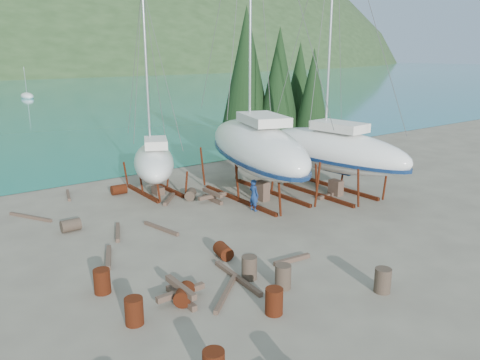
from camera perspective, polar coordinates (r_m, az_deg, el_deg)
ground at (r=19.64m, az=0.02°, el=-9.21°), size 600.00×600.00×0.00m
far_house_right at (r=208.42m, az=-26.00°, el=12.29°), size 6.60×5.60×5.60m
cypress_near_right at (r=35.17m, az=4.79°, el=11.36°), size 3.60×3.60×10.00m
cypress_mid_right at (r=34.81m, az=8.85°, el=9.75°), size 3.06×3.06×8.50m
cypress_back_left at (r=35.72m, az=0.79°, el=12.86°), size 4.14×4.14×11.50m
cypress_far_right at (r=37.97m, az=7.22°, el=10.69°), size 3.24×3.24×9.00m
moored_boat_mid at (r=96.90m, az=-24.52°, el=9.28°), size 2.00×5.00×6.05m
large_sailboat_near at (r=26.48m, az=1.99°, el=4.12°), size 7.01×12.45×18.83m
large_sailboat_far at (r=27.98m, az=11.09°, el=3.67°), size 3.93×10.52×16.27m
small_sailboat_shore at (r=28.14m, az=-10.45°, el=2.27°), size 5.19×7.66×11.78m
worker at (r=24.75m, az=1.70°, el=-1.85°), size 0.45×0.65×1.72m
drum_0 at (r=15.31m, az=-12.78°, el=-15.33°), size 0.58×0.58×0.88m
drum_4 at (r=28.69m, az=-14.55°, el=-1.14°), size 0.92×0.64×0.58m
drum_5 at (r=17.04m, az=5.26°, el=-11.65°), size 0.58×0.58×0.88m
drum_6 at (r=19.37m, az=-2.05°, el=-8.65°), size 0.75×0.98×0.58m
drum_7 at (r=15.50m, az=4.17°, el=-14.53°), size 0.58×0.58×0.88m
drum_8 at (r=17.34m, az=-16.46°, el=-11.75°), size 0.58×0.58×0.88m
drum_9 at (r=23.50m, az=-19.93°, el=-5.21°), size 0.89×0.59×0.58m
drum_11 at (r=27.00m, az=-6.04°, el=-1.74°), size 1.00×1.05×0.58m
drum_12 at (r=16.27m, az=-6.78°, el=-13.67°), size 1.02×1.04×0.58m
drum_16 at (r=17.62m, az=1.14°, el=-10.64°), size 0.58×0.58×0.88m
drum_17 at (r=17.46m, az=17.00°, el=-11.61°), size 0.58×0.58×0.88m
timber_0 at (r=26.11m, az=-24.19°, el=-4.14°), size 1.51×2.50×0.14m
timber_1 at (r=27.74m, az=10.60°, el=-1.88°), size 1.62×0.38×0.19m
timber_3 at (r=16.73m, az=-1.68°, el=-13.55°), size 2.18×1.89×0.15m
timber_4 at (r=22.58m, az=-14.68°, el=-6.16°), size 1.00×2.09×0.17m
timber_5 at (r=17.67m, az=-0.31°, el=-11.85°), size 0.37×3.05×0.16m
timber_6 at (r=26.91m, az=-8.62°, el=-2.32°), size 1.47×1.58×0.19m
timber_7 at (r=19.19m, az=6.36°, el=-9.63°), size 1.72×0.36×0.17m
timber_8 at (r=20.00m, az=-15.74°, el=-9.05°), size 0.99×2.05×0.19m
timber_9 at (r=29.22m, az=-20.20°, el=-1.74°), size 0.65×2.05×0.15m
timber_11 at (r=22.63m, az=-9.61°, el=-5.84°), size 0.65×2.39×0.15m
timber_pile_fore at (r=16.37m, az=-7.24°, el=-13.45°), size 1.80×1.80×0.60m
timber_pile_aft at (r=26.51m, az=-3.37°, el=-1.98°), size 1.80×1.80×0.60m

